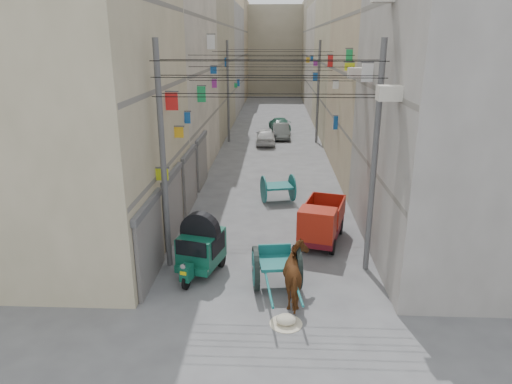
# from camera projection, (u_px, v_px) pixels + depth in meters

# --- Properties ---
(ground) EXTENTS (140.00, 140.00, 0.00)m
(ground) POSITION_uv_depth(u_px,v_px,m) (262.00, 382.00, 11.08)
(ground) COLOR #4E4E51
(ground) RESTS_ON ground
(building_row_left) EXTENTS (8.00, 62.00, 14.00)m
(building_row_left) POSITION_uv_depth(u_px,v_px,m) (187.00, 58.00, 41.77)
(building_row_left) COLOR #BBAC8D
(building_row_left) RESTS_ON ground
(building_row_right) EXTENTS (8.00, 62.00, 14.00)m
(building_row_right) POSITION_uv_depth(u_px,v_px,m) (362.00, 58.00, 41.11)
(building_row_right) COLOR #9E9994
(building_row_right) RESTS_ON ground
(end_cap_building) EXTENTS (22.00, 10.00, 13.00)m
(end_cap_building) POSITION_uv_depth(u_px,v_px,m) (275.00, 51.00, 71.67)
(end_cap_building) COLOR gray
(end_cap_building) RESTS_ON ground
(shutters_left) EXTENTS (0.18, 14.40, 2.88)m
(shutters_left) POSITION_uv_depth(u_px,v_px,m) (183.00, 190.00, 20.62)
(shutters_left) COLOR #4B4B50
(shutters_left) RESTS_ON ground
(signboards) EXTENTS (8.22, 40.52, 5.67)m
(signboards) POSITION_uv_depth(u_px,v_px,m) (272.00, 111.00, 30.56)
(signboards) COLOR purple
(signboards) RESTS_ON ground
(ac_units) EXTENTS (0.70, 6.55, 3.35)m
(ac_units) POSITION_uv_depth(u_px,v_px,m) (374.00, 55.00, 15.88)
(ac_units) COLOR beige
(ac_units) RESTS_ON ground
(utility_poles) EXTENTS (7.40, 22.20, 8.00)m
(utility_poles) POSITION_uv_depth(u_px,v_px,m) (271.00, 113.00, 25.96)
(utility_poles) COLOR #505053
(utility_poles) RESTS_ON ground
(overhead_cables) EXTENTS (7.40, 22.52, 1.12)m
(overhead_cables) POSITION_uv_depth(u_px,v_px,m) (271.00, 65.00, 22.63)
(overhead_cables) COLOR black
(overhead_cables) RESTS_ON ground
(auto_rickshaw) EXTENTS (1.81, 2.55, 1.73)m
(auto_rickshaw) POSITION_uv_depth(u_px,v_px,m) (201.00, 246.00, 16.07)
(auto_rickshaw) COLOR black
(auto_rickshaw) RESTS_ON ground
(tonga_cart) EXTENTS (1.72, 3.42, 1.48)m
(tonga_cart) POSITION_uv_depth(u_px,v_px,m) (276.00, 267.00, 15.08)
(tonga_cart) COLOR black
(tonga_cart) RESTS_ON ground
(mini_truck) EXTENTS (2.23, 3.46, 1.80)m
(mini_truck) POSITION_uv_depth(u_px,v_px,m) (320.00, 225.00, 18.28)
(mini_truck) COLOR black
(mini_truck) RESTS_ON ground
(second_cart) EXTENTS (1.88, 1.74, 1.40)m
(second_cart) POSITION_uv_depth(u_px,v_px,m) (278.00, 188.00, 23.41)
(second_cart) COLOR #15605E
(second_cart) RESTS_ON ground
(feed_sack) EXTENTS (0.60, 0.48, 0.30)m
(feed_sack) POSITION_uv_depth(u_px,v_px,m) (286.00, 319.00, 13.31)
(feed_sack) COLOR beige
(feed_sack) RESTS_ON ground
(horse) EXTENTS (1.10, 2.13, 1.74)m
(horse) POSITION_uv_depth(u_px,v_px,m) (298.00, 276.00, 14.32)
(horse) COLOR brown
(horse) RESTS_ON ground
(distant_car_white) EXTENTS (1.57, 3.83, 1.30)m
(distant_car_white) POSITION_uv_depth(u_px,v_px,m) (266.00, 136.00, 36.73)
(distant_car_white) COLOR silver
(distant_car_white) RESTS_ON ground
(distant_car_grey) EXTENTS (1.51, 3.78, 1.22)m
(distant_car_grey) POSITION_uv_depth(u_px,v_px,m) (281.00, 131.00, 39.01)
(distant_car_grey) COLOR #555A59
(distant_car_grey) RESTS_ON ground
(distant_car_green) EXTENTS (2.21, 4.30, 1.19)m
(distant_car_green) POSITION_uv_depth(u_px,v_px,m) (280.00, 124.00, 42.45)
(distant_car_green) COLOR #1B503E
(distant_car_green) RESTS_ON ground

